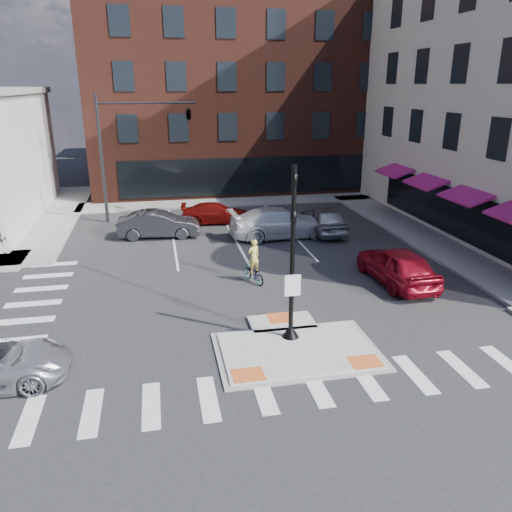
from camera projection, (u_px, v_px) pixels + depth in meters
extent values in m
plane|color=#28282B|center=(293.00, 345.00, 17.11)|extent=(120.00, 120.00, 0.00)
cube|color=gray|center=(297.00, 352.00, 16.64)|extent=(5.40, 3.60, 0.06)
cube|color=#A8A8A3|center=(297.00, 351.00, 16.63)|extent=(5.00, 3.20, 0.12)
cube|color=#A8A8A3|center=(282.00, 323.00, 18.58)|extent=(2.40, 1.40, 0.12)
cube|color=#DC5C26|center=(248.00, 375.00, 15.14)|extent=(1.00, 0.80, 0.01)
cube|color=#DC5C26|center=(365.00, 362.00, 15.85)|extent=(1.00, 0.80, 0.01)
cube|color=#DC5C26|center=(280.00, 318.00, 18.84)|extent=(0.90, 0.90, 0.01)
cube|color=gray|center=(56.00, 216.00, 33.57)|extent=(3.00, 20.00, 0.15)
cube|color=gray|center=(430.00, 240.00, 28.38)|extent=(3.00, 24.00, 0.15)
cube|color=gray|center=(254.00, 201.00, 38.04)|extent=(26.00, 3.00, 0.15)
cube|color=#4F2118|center=(233.00, 96.00, 44.88)|extent=(24.00, 18.00, 15.00)
cube|color=beige|center=(231.00, 1.00, 42.37)|extent=(24.40, 18.40, 0.60)
cube|color=black|center=(252.00, 176.00, 38.40)|extent=(20.00, 0.12, 2.80)
cube|color=black|center=(452.00, 211.00, 28.07)|extent=(0.12, 16.00, 2.60)
cube|color=#C0197C|center=(444.00, 188.00, 27.50)|extent=(1.46, 3.00, 0.58)
cube|color=#C0197C|center=(394.00, 171.00, 33.06)|extent=(1.46, 3.00, 0.58)
cube|color=slate|center=(154.00, 113.00, 62.92)|extent=(10.00, 12.00, 10.00)
cube|color=brown|center=(252.00, 104.00, 66.88)|extent=(12.00, 12.00, 12.00)
cone|color=black|center=(291.00, 331.00, 17.37)|extent=(0.60, 0.60, 0.45)
cylinder|color=black|center=(292.00, 253.00, 16.44)|extent=(0.16, 0.16, 5.80)
cube|color=white|center=(293.00, 285.00, 16.69)|extent=(0.55, 0.04, 0.75)
imported|color=black|center=(294.00, 190.00, 15.76)|extent=(0.18, 0.22, 1.10)
imported|color=black|center=(293.00, 227.00, 16.15)|extent=(0.18, 0.22, 1.10)
cylinder|color=black|center=(102.00, 160.00, 31.09)|extent=(0.20, 0.20, 8.00)
cylinder|color=black|center=(147.00, 103.00, 30.54)|extent=(6.00, 0.14, 0.14)
imported|color=black|center=(188.00, 113.00, 31.20)|extent=(0.48, 2.24, 0.90)
imported|color=maroon|center=(397.00, 265.00, 22.22)|extent=(2.23, 5.01, 1.68)
imported|color=silver|center=(280.00, 223.00, 28.95)|extent=(6.05, 2.76, 1.72)
imported|color=#2A292F|center=(159.00, 224.00, 28.97)|extent=(4.81, 1.99, 1.55)
imported|color=#A2A5A9|center=(323.00, 219.00, 29.91)|extent=(2.03, 4.84, 1.63)
imported|color=maroon|center=(216.00, 213.00, 32.02)|extent=(4.60, 2.26, 1.29)
imported|color=#3F3F44|center=(254.00, 274.00, 22.44)|extent=(1.06, 1.64, 0.81)
imported|color=#E0CC4F|center=(254.00, 256.00, 22.17)|extent=(0.66, 0.55, 1.56)
imported|color=black|center=(0.00, 239.00, 25.62)|extent=(0.95, 0.87, 1.58)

